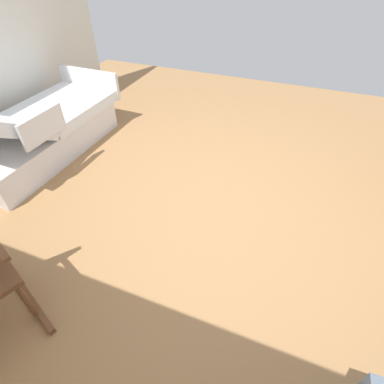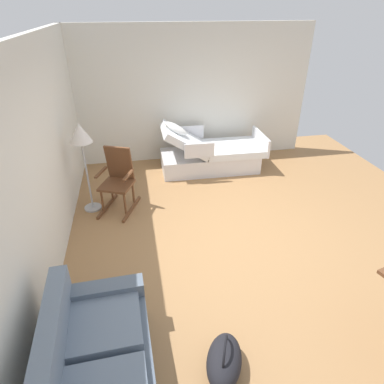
# 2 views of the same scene
# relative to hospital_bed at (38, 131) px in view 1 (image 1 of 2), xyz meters

# --- Properties ---
(ground_plane) EXTENTS (7.39, 7.39, 0.00)m
(ground_plane) POSITION_rel_hospital_bed_xyz_m (-2.28, 0.21, -0.31)
(ground_plane) COLOR #9E7247
(hospital_bed) EXTENTS (1.05, 2.07, 1.09)m
(hospital_bed) POSITION_rel_hospital_bed_xyz_m (0.00, 0.00, 0.00)
(hospital_bed) COLOR silver
(hospital_bed) RESTS_ON ground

